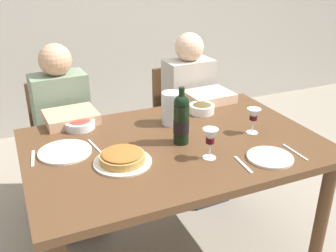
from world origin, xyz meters
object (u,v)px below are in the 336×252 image
object	(u,v)px
diner_right	(196,113)
water_pitcher	(172,110)
dining_table	(174,158)
salad_bowl	(80,124)
baked_tart	(122,158)
chair_left	(62,136)
wine_bottle	(181,119)
diner_left	(67,133)
wine_glass_left_diner	(254,116)
olive_bowl	(202,108)
dinner_plate_left_setting	(270,157)
chair_right	(180,116)
wine_glass_right_diner	(210,138)
dinner_plate_right_setting	(65,152)

from	to	relation	value
diner_right	water_pitcher	bearing A→B (deg)	45.11
dining_table	diner_right	bearing A→B (deg)	54.00
salad_bowl	diner_right	xyz separation A→B (m)	(0.86, 0.26, -0.17)
salad_bowl	water_pitcher	bearing A→B (deg)	-16.10
diner_right	salad_bowl	bearing A→B (deg)	14.08
baked_tart	chair_left	size ratio (longest dim) A/B	0.31
wine_bottle	diner_left	bearing A→B (deg)	125.68
chair_left	wine_bottle	bearing A→B (deg)	115.36
wine_glass_left_diner	chair_left	distance (m)	1.35
diner_left	baked_tart	bearing A→B (deg)	97.31
baked_tart	diner_left	size ratio (longest dim) A/B	0.23
wine_bottle	olive_bowl	xyz separation A→B (m)	(0.29, 0.31, -0.10)
wine_bottle	dinner_plate_left_setting	size ratio (longest dim) A/B	1.36
diner_right	dining_table	bearing A→B (deg)	51.49
diner_left	diner_right	xyz separation A→B (m)	(0.90, -0.02, 0.00)
water_pitcher	diner_right	xyz separation A→B (m)	(0.37, 0.40, -0.23)
diner_left	chair_right	xyz separation A→B (m)	(0.89, 0.22, -0.12)
baked_tart	chair_left	world-z (taller)	chair_left
dining_table	baked_tart	xyz separation A→B (m)	(-0.31, -0.10, 0.12)
salad_bowl	chair_left	bearing A→B (deg)	95.12
diner_left	salad_bowl	bearing A→B (deg)	94.33
chair_left	salad_bowl	bearing A→B (deg)	92.09
wine_bottle	water_pitcher	bearing A→B (deg)	76.12
wine_bottle	olive_bowl	size ratio (longest dim) A/B	1.96
wine_glass_right_diner	baked_tart	bearing A→B (deg)	162.92
dining_table	baked_tart	bearing A→B (deg)	-162.30
chair_right	baked_tart	bearing A→B (deg)	49.32
water_pitcher	chair_right	distance (m)	0.81
diner_left	chair_left	bearing A→B (deg)	-90.51
wine_bottle	diner_left	distance (m)	0.86
wine_glass_left_diner	dinner_plate_left_setting	distance (m)	0.30
wine_glass_left_diner	diner_left	bearing A→B (deg)	141.09
dining_table	chair_left	distance (m)	1.00
wine_glass_right_diner	dinner_plate_right_setting	size ratio (longest dim) A/B	0.59
dinner_plate_left_setting	dinner_plate_right_setting	world-z (taller)	same
baked_tart	wine_glass_left_diner	distance (m)	0.75
wine_glass_left_diner	dinner_plate_right_setting	world-z (taller)	wine_glass_left_diner
dining_table	baked_tart	distance (m)	0.35
chair_right	diner_right	size ratio (longest dim) A/B	0.75
dining_table	dinner_plate_right_setting	size ratio (longest dim) A/B	5.82
wine_glass_left_diner	wine_glass_right_diner	xyz separation A→B (m)	(-0.35, -0.15, 0.01)
wine_glass_right_diner	chair_right	world-z (taller)	wine_glass_right_diner
wine_glass_left_diner	wine_glass_right_diner	bearing A→B (deg)	-156.39
wine_glass_left_diner	baked_tart	bearing A→B (deg)	-177.44
chair_left	diner_left	distance (m)	0.26
dinner_plate_left_setting	diner_left	bearing A→B (deg)	128.73
dining_table	chair_left	xyz separation A→B (m)	(-0.45, 0.88, -0.17)
wine_glass_right_diner	chair_left	xyz separation A→B (m)	(-0.54, 1.10, -0.37)
dinner_plate_right_setting	diner_left	world-z (taller)	diner_left
dining_table	wine_bottle	world-z (taller)	wine_bottle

